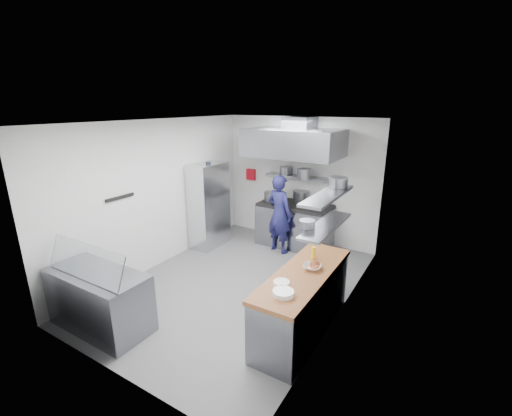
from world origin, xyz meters
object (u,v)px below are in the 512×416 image
Objects in this scene: chef at (279,214)px; wire_rack at (209,205)px; gas_range at (295,226)px; display_case at (100,300)px.

chef is 1.56m from wire_rack.
wire_rack reaches higher than gas_range.
wire_rack is (-1.63, -0.96, 0.48)m from gas_range.
gas_range is at bearing -92.28° from chef.
chef is at bearing -107.64° from gas_range.
gas_range reaches higher than display_case.
wire_rack reaches higher than chef.
wire_rack is (-1.48, -0.49, 0.09)m from chef.
chef is 1.12× the size of display_case.
wire_rack reaches higher than display_case.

